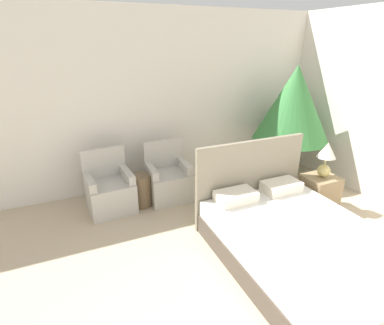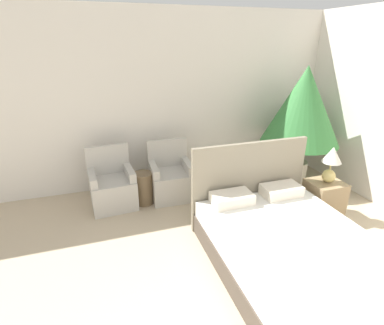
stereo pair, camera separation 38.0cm
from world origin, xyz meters
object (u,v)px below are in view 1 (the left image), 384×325
Objects in this scene: armchair_near_window_right at (168,182)px; side_table at (142,190)px; bed at (299,243)px; nightstand at (319,193)px; table_lamp at (326,156)px; potted_palm at (293,106)px; armchair_near_window_left at (110,192)px.

armchair_near_window_right reaches higher than side_table.
bed is at bearing -56.77° from side_table.
bed reaches higher than nightstand.
bed is 1.51m from table_lamp.
bed is 1.37m from nightstand.
potted_palm is 3.91× the size of table_lamp.
bed reaches higher than armchair_near_window_left.
armchair_near_window_right is 0.47m from side_table.
armchair_near_window_right is at bearing 112.38° from bed.
armchair_near_window_right reaches higher than nightstand.
potted_palm reaches higher than table_lamp.
table_lamp reaches higher than side_table.
table_lamp reaches higher than armchair_near_window_left.
bed is at bearing -65.68° from armchair_near_window_right.
table_lamp is at bearing 2.63° from nightstand.
table_lamp is 2.77m from side_table.
armchair_near_window_left is at bearing 172.49° from side_table.
side_table is (-2.72, 0.07, -1.10)m from potted_palm.
armchair_near_window_right is at bearing -4.41° from armchair_near_window_left.
table_lamp reaches higher than armchair_near_window_right.
bed reaches higher than table_lamp.
bed is at bearing -144.08° from table_lamp.
bed is 2.48× the size of armchair_near_window_left.
nightstand is at bearing -105.44° from potted_palm.
potted_palm is at bearing -1.58° from side_table.
side_table is (-0.46, -0.06, -0.03)m from armchair_near_window_right.
bed is 2.48× the size of armchair_near_window_right.
bed reaches higher than armchair_near_window_right.
armchair_near_window_right is (-0.85, 2.05, 0.03)m from bed.
potted_palm is at bearing 75.35° from table_lamp.
side_table is at bearing 153.88° from nightstand.
nightstand is at bearing -27.81° from armchair_near_window_left.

